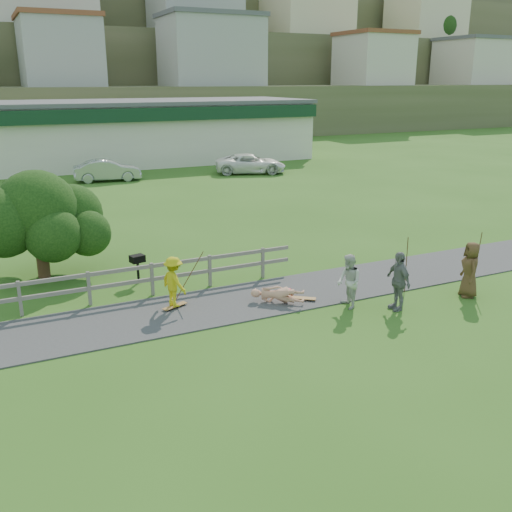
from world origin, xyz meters
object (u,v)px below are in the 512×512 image
object	(u,v)px
bbq	(138,269)
car_silver	(107,170)
tree	(40,235)
skater_fallen	(277,295)
car_white	(250,164)
spectator_a	(349,282)
spectator_c	(470,270)
skater_rider	(174,285)
spectator_b	(398,281)

from	to	relation	value
bbq	car_silver	bearing A→B (deg)	67.67
car_silver	tree	size ratio (longest dim) A/B	1.00
skater_fallen	car_white	world-z (taller)	car_white
car_white	spectator_a	bearing A→B (deg)	-178.79
skater_fallen	spectator_c	world-z (taller)	spectator_c
skater_rider	spectator_b	distance (m)	6.80
spectator_b	bbq	distance (m)	8.71
spectator_a	bbq	world-z (taller)	spectator_a
spectator_a	spectator_b	distance (m)	1.48
spectator_b	bbq	world-z (taller)	spectator_b
spectator_b	spectator_c	size ratio (longest dim) A/B	1.01
spectator_a	car_white	distance (m)	26.59
car_silver	car_white	bearing A→B (deg)	-89.43
car_silver	tree	xyz separation A→B (m)	(-6.20, -19.31, 0.81)
spectator_a	car_silver	world-z (taller)	spectator_a
skater_fallen	spectator_c	distance (m)	6.28
skater_rider	spectator_a	distance (m)	5.33
skater_fallen	tree	size ratio (longest dim) A/B	0.37
spectator_a	tree	world-z (taller)	tree
spectator_b	car_white	size ratio (longest dim) A/B	0.35
spectator_a	skater_rider	bearing A→B (deg)	-104.02
skater_rider	car_white	xyz separation A→B (m)	(13.29, 23.02, -0.05)
skater_fallen	car_white	xyz separation A→B (m)	(10.26, 24.02, 0.42)
spectator_b	bbq	bearing A→B (deg)	-126.97
spectator_a	bbq	bearing A→B (deg)	-123.09
skater_rider	tree	size ratio (longest dim) A/B	0.35
spectator_a	bbq	size ratio (longest dim) A/B	1.68
spectator_b	car_white	distance (m)	26.93
car_white	tree	xyz separation A→B (m)	(-16.58, -18.13, 0.82)
spectator_b	car_white	world-z (taller)	spectator_b
skater_fallen	bbq	size ratio (longest dim) A/B	1.66
skater_rider	skater_fallen	size ratio (longest dim) A/B	0.94
skater_rider	spectator_a	xyz separation A→B (m)	(4.86, -2.19, 0.06)
spectator_c	car_silver	xyz separation A→B (m)	(-6.02, 27.27, -0.17)
skater_fallen	tree	xyz separation A→B (m)	(-6.32, 5.89, 1.25)
spectator_b	bbq	size ratio (longest dim) A/B	1.83
spectator_c	bbq	world-z (taller)	spectator_c
spectator_a	car_white	world-z (taller)	spectator_a
car_silver	bbq	world-z (taller)	car_silver
spectator_c	bbq	xyz separation A→B (m)	(-9.34, 5.85, -0.41)
spectator_b	tree	size ratio (longest dim) A/B	0.41
car_white	spectator_b	bearing A→B (deg)	-175.71
skater_rider	tree	distance (m)	5.95
tree	skater_fallen	bearing A→B (deg)	-42.97
spectator_b	tree	xyz separation A→B (m)	(-9.43, 7.83, 0.63)
tree	bbq	distance (m)	3.72
skater_rider	car_white	size ratio (longest dim) A/B	0.30
spectator_b	skater_rider	bearing A→B (deg)	-111.42
tree	bbq	bearing A→B (deg)	-36.20
spectator_a	spectator_c	world-z (taller)	spectator_c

